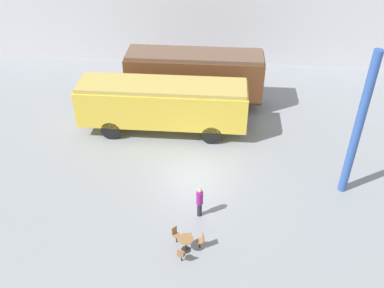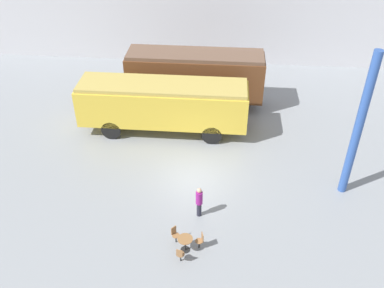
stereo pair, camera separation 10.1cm
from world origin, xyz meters
name	(u,v)px [view 1 (the left image)]	position (x,y,z in m)	size (l,w,h in m)	color
ground_plane	(194,178)	(0.00, 0.00, 0.00)	(80.00, 80.00, 0.00)	gray
backdrop_wall	(210,9)	(0.00, 15.33, 4.50)	(44.00, 0.15, 9.00)	silver
passenger_coach_wooden	(195,74)	(-0.63, 8.26, 2.27)	(9.29, 2.52, 3.84)	brown
passenger_coach_vintage	(163,103)	(-2.35, 4.65, 2.05)	(10.47, 2.68, 3.35)	gold
cafe_table_near	(186,242)	(0.01, -5.15, 0.54)	(0.70, 0.70, 0.74)	black
cafe_chair_0	(181,254)	(-0.15, -5.85, 0.51)	(0.36, 0.38, 0.87)	black
cafe_chair_1	(201,240)	(0.70, -4.93, 0.51)	(0.39, 0.37, 0.87)	black
cafe_chair_2	(175,233)	(-0.52, -4.66, 0.51)	(0.40, 0.40, 0.87)	black
visitor_person	(200,201)	(0.47, -2.86, 0.96)	(0.34, 0.34, 1.75)	#262633
support_pillar	(358,127)	(8.00, -0.29, 4.00)	(0.44, 0.44, 8.00)	#2D519E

